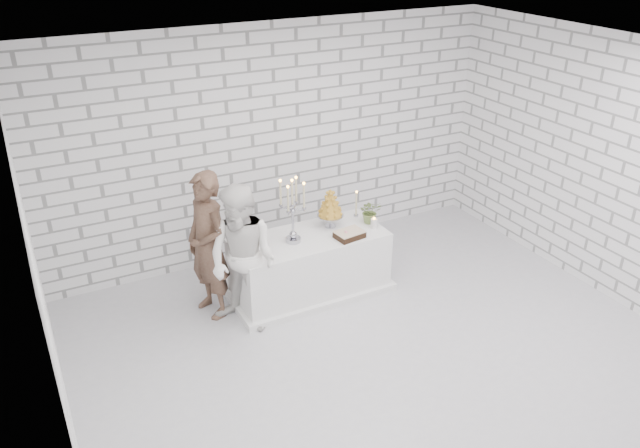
{
  "coord_description": "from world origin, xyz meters",
  "views": [
    {
      "loc": [
        -2.96,
        -4.46,
        4.12
      ],
      "look_at": [
        -0.14,
        0.99,
        1.05
      ],
      "focal_mm": 35.05,
      "sensor_mm": 36.0,
      "label": 1
    }
  ],
  "objects": [
    {
      "name": "wall_front",
      "position": [
        0.0,
        -2.5,
        1.5
      ],
      "size": [
        6.0,
        0.01,
        3.0
      ],
      "primitive_type": "cube",
      "color": "white",
      "rests_on": "ground"
    },
    {
      "name": "chocolate_cake",
      "position": [
        0.27,
        1.06,
        0.79
      ],
      "size": [
        0.35,
        0.27,
        0.08
      ],
      "primitive_type": "cube",
      "rotation": [
        0.0,
        0.0,
        0.13
      ],
      "color": "black",
      "rests_on": "cake_table"
    },
    {
      "name": "flowers",
      "position": [
        0.69,
        1.29,
        0.9
      ],
      "size": [
        0.33,
        0.31,
        0.29
      ],
      "primitive_type": "imported",
      "rotation": [
        0.0,
        0.0,
        -0.4
      ],
      "color": "#46612D",
      "rests_on": "cake_table"
    },
    {
      "name": "cake_table",
      "position": [
        -0.13,
        1.29,
        0.38
      ],
      "size": [
        1.8,
        0.8,
        0.75
      ],
      "primitive_type": "cube",
      "color": "white",
      "rests_on": "ground"
    },
    {
      "name": "wall_back",
      "position": [
        0.0,
        2.5,
        1.5
      ],
      "size": [
        6.0,
        0.01,
        3.0
      ],
      "primitive_type": "cube",
      "color": "white",
      "rests_on": "ground"
    },
    {
      "name": "wall_left",
      "position": [
        -3.0,
        0.0,
        1.5
      ],
      "size": [
        0.01,
        5.0,
        3.0
      ],
      "primitive_type": "cube",
      "color": "white",
      "rests_on": "ground"
    },
    {
      "name": "ground",
      "position": [
        0.0,
        0.0,
        0.0
      ],
      "size": [
        6.0,
        5.0,
        0.01
      ],
      "primitive_type": "cube",
      "color": "silver",
      "rests_on": "ground"
    },
    {
      "name": "wall_right",
      "position": [
        3.0,
        0.0,
        1.5
      ],
      "size": [
        0.01,
        5.0,
        3.0
      ],
      "primitive_type": "cube",
      "color": "white",
      "rests_on": "ground"
    },
    {
      "name": "pillar_candle",
      "position": [
        0.65,
        1.14,
        0.81
      ],
      "size": [
        0.09,
        0.09,
        0.12
      ],
      "primitive_type": "cylinder",
      "rotation": [
        0.0,
        0.0,
        -0.21
      ],
      "color": "white",
      "rests_on": "cake_table"
    },
    {
      "name": "bride",
      "position": [
        -1.06,
        1.0,
        0.83
      ],
      "size": [
        0.97,
        1.02,
        1.66
      ],
      "primitive_type": "imported",
      "rotation": [
        0.0,
        0.0,
        -0.99
      ],
      "color": "white",
      "rests_on": "ground"
    },
    {
      "name": "ceiling",
      "position": [
        0.0,
        0.0,
        3.0
      ],
      "size": [
        6.0,
        5.0,
        0.01
      ],
      "primitive_type": "cube",
      "color": "white",
      "rests_on": "ground"
    },
    {
      "name": "croquembouche",
      "position": [
        0.21,
        1.41,
        1.0
      ],
      "size": [
        0.36,
        0.36,
        0.49
      ],
      "primitive_type": null,
      "rotation": [
        0.0,
        0.0,
        0.17
      ],
      "color": "#A27422",
      "rests_on": "cake_table"
    },
    {
      "name": "extra_taper",
      "position": [
        0.62,
        1.51,
        0.91
      ],
      "size": [
        0.06,
        0.06,
        0.32
      ],
      "primitive_type": "cylinder",
      "rotation": [
        0.0,
        0.0,
        0.07
      ],
      "color": "beige",
      "rests_on": "cake_table"
    },
    {
      "name": "groom",
      "position": [
        -1.3,
        1.43,
        0.86
      ],
      "size": [
        0.56,
        0.71,
        1.71
      ],
      "primitive_type": "imported",
      "rotation": [
        0.0,
        0.0,
        -1.3
      ],
      "color": "#503628",
      "rests_on": "ground"
    },
    {
      "name": "candelabra",
      "position": [
        -0.35,
        1.27,
        1.14
      ],
      "size": [
        0.32,
        0.32,
        0.77
      ],
      "primitive_type": null,
      "rotation": [
        0.0,
        0.0,
        0.02
      ],
      "color": "#9F9FAA",
      "rests_on": "cake_table"
    }
  ]
}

